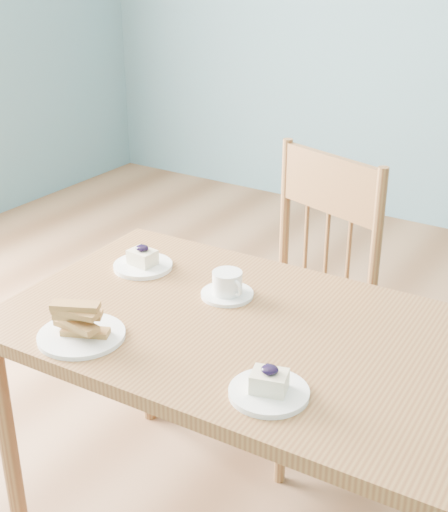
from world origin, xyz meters
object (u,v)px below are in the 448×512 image
at_px(cheesecake_plate_near, 269,388).
at_px(biscotti_plate, 81,326).
at_px(cheesecake_plate_far, 143,262).
at_px(dining_table, 259,353).
at_px(dining_chair, 294,300).
at_px(coffee_cup, 228,286).

height_order(cheesecake_plate_near, biscotti_plate, biscotti_plate).
bearing_deg(cheesecake_plate_far, dining_table, -14.46).
bearing_deg(dining_chair, biscotti_plate, -84.27).
relative_size(coffee_cup, biscotti_plate, 0.67).
xyz_separation_m(coffee_cup, biscotti_plate, (-0.17, -0.35, 0.00)).
bearing_deg(coffee_cup, cheesecake_plate_far, -161.08).
distance_m(dining_chair, cheesecake_plate_far, 0.52).
relative_size(dining_chair, cheesecake_plate_near, 5.62).
height_order(dining_chair, biscotti_plate, dining_chair).
bearing_deg(cheesecake_plate_near, coffee_cup, 133.59).
height_order(dining_table, cheesecake_plate_near, cheesecake_plate_near).
relative_size(cheesecake_plate_near, biscotti_plate, 0.81).
xyz_separation_m(cheesecake_plate_far, biscotti_plate, (0.11, -0.36, 0.01)).
bearing_deg(biscotti_plate, coffee_cup, 64.09).
relative_size(dining_table, cheesecake_plate_far, 7.81).
xyz_separation_m(cheesecake_plate_far, coffee_cup, (0.28, -0.01, 0.01)).
relative_size(dining_table, dining_chair, 1.38).
distance_m(cheesecake_plate_far, coffee_cup, 0.28).
distance_m(dining_chair, cheesecake_plate_near, 0.80).
distance_m(dining_table, coffee_cup, 0.20).
distance_m(cheesecake_plate_near, coffee_cup, 0.43).
bearing_deg(cheesecake_plate_far, biscotti_plate, -72.70).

